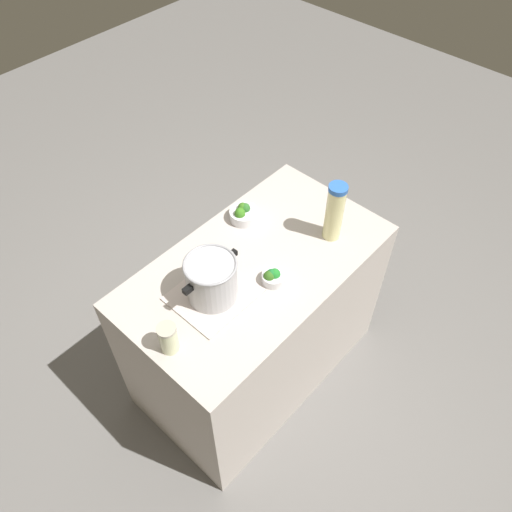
{
  "coord_description": "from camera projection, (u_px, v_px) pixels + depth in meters",
  "views": [
    {
      "loc": [
        -1.07,
        -0.98,
        2.6
      ],
      "look_at": [
        0.0,
        0.0,
        0.94
      ],
      "focal_mm": 35.76,
      "sensor_mm": 36.0,
      "label": 1
    }
  ],
  "objects": [
    {
      "name": "cooking_pot",
      "position": [
        212.0,
        279.0,
        2.05
      ],
      "size": [
        0.29,
        0.22,
        0.2
      ],
      "color": "#B7B7BC",
      "rests_on": "dish_cloth"
    },
    {
      "name": "broccoli_bowl_front",
      "position": [
        273.0,
        277.0,
        2.16
      ],
      "size": [
        0.1,
        0.1,
        0.07
      ],
      "color": "silver",
      "rests_on": "counter_slab"
    },
    {
      "name": "mason_jar",
      "position": [
        168.0,
        338.0,
        1.91
      ],
      "size": [
        0.08,
        0.08,
        0.14
      ],
      "color": "beige",
      "rests_on": "counter_slab"
    },
    {
      "name": "dish_cloth",
      "position": [
        213.0,
        295.0,
        2.13
      ],
      "size": [
        0.33,
        0.29,
        0.01
      ],
      "primitive_type": "cube",
      "color": "beige",
      "rests_on": "counter_slab"
    },
    {
      "name": "lemonade_pitcher",
      "position": [
        335.0,
        212.0,
        2.24
      ],
      "size": [
        0.08,
        0.08,
        0.3
      ],
      "color": "#EFE89F",
      "rests_on": "counter_slab"
    },
    {
      "name": "ground_plane",
      "position": [
        256.0,
        364.0,
        2.91
      ],
      "size": [
        8.0,
        8.0,
        0.0
      ],
      "primitive_type": "plane",
      "color": "slate"
    },
    {
      "name": "counter_slab",
      "position": [
        256.0,
        320.0,
        2.58
      ],
      "size": [
        1.24,
        0.69,
        0.89
      ],
      "primitive_type": "cube",
      "color": "beige",
      "rests_on": "ground_plane"
    },
    {
      "name": "broccoli_bowl_center",
      "position": [
        244.0,
        213.0,
        2.4
      ],
      "size": [
        0.14,
        0.14,
        0.09
      ],
      "color": "silver",
      "rests_on": "counter_slab"
    }
  ]
}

